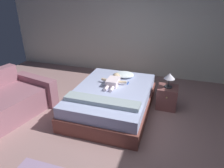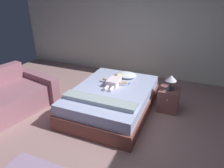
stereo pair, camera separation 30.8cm
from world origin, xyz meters
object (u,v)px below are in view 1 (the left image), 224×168
toothbrush (128,83)px  lamp (169,77)px  nightstand (167,97)px  pillow (125,75)px  baby (114,81)px  bed (112,100)px

toothbrush → lamp: (0.79, 0.11, 0.19)m
nightstand → toothbrush: bearing=-171.8°
pillow → toothbrush: size_ratio=3.04×
baby → nightstand: baby is taller
bed → nightstand: (1.03, 0.46, -0.01)m
pillow → nightstand: pillow is taller
bed → lamp: size_ratio=6.77×
toothbrush → lamp: 0.82m
bed → nightstand: size_ratio=4.42×
pillow → bed: bearing=-97.0°
toothbrush → pillow: bearing=117.2°
nightstand → bed: bearing=-156.1°
baby → lamp: lamp is taller
nightstand → lamp: bearing=90.0°
baby → toothbrush: bearing=24.7°
baby → nightstand: (1.07, 0.24, -0.32)m
lamp → baby: bearing=-167.3°
toothbrush → nightstand: (0.79, 0.11, -0.26)m
pillow → lamp: lamp is taller
lamp → bed: bearing=-156.1°
pillow → toothbrush: (0.16, -0.31, -0.04)m
bed → pillow: bearing=83.0°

